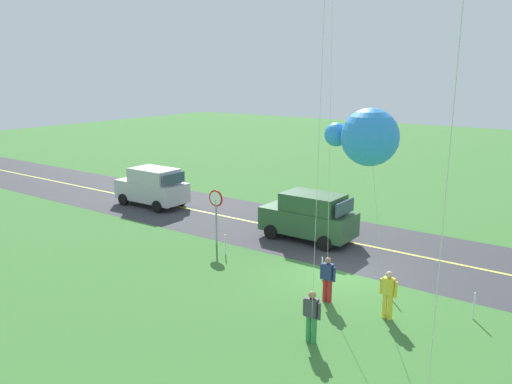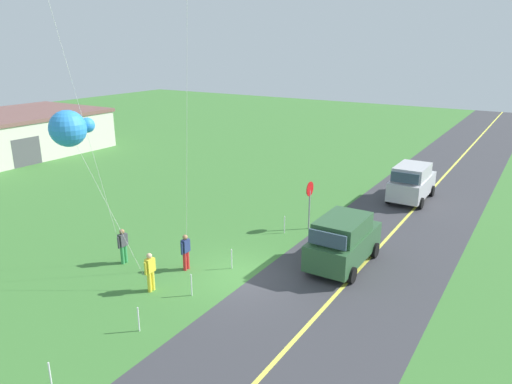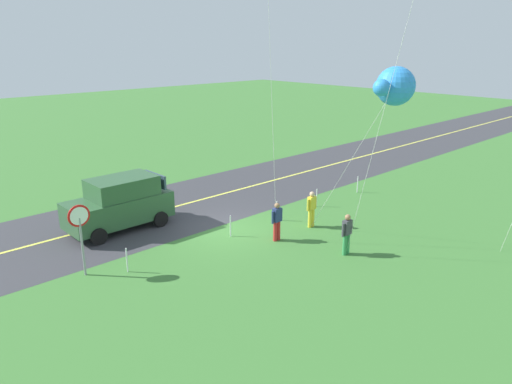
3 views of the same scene
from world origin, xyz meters
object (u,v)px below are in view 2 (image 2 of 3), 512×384
object	(u,v)px
person_adult_near	(123,245)
kite_yellow_high	(69,128)
person_adult_companion	(186,251)
person_child_watcher	(150,271)
car_parked_east_near	(412,182)
stop_sign	(310,196)
car_suv_foreground	(343,240)

from	to	relation	value
person_adult_near	kite_yellow_high	distance (m)	5.61
person_adult_companion	person_child_watcher	bearing A→B (deg)	-131.30
car_parked_east_near	person_child_watcher	distance (m)	17.71
stop_sign	kite_yellow_high	xyz separation A→B (m)	(-9.63, 5.61, 4.39)
person_adult_companion	kite_yellow_high	bearing A→B (deg)	177.39
car_suv_foreground	person_child_watcher	size ratio (longest dim) A/B	2.75
stop_sign	person_adult_near	bearing A→B (deg)	147.18
car_suv_foreground	stop_sign	xyz separation A→B (m)	(3.05, 3.10, 0.65)
car_suv_foreground	kite_yellow_high	world-z (taller)	kite_yellow_high
car_suv_foreground	car_parked_east_near	xyz separation A→B (m)	(10.68, -0.14, 0.00)
person_adult_near	person_child_watcher	world-z (taller)	same
car_parked_east_near	person_child_watcher	size ratio (longest dim) A/B	2.75
person_adult_companion	person_child_watcher	distance (m)	2.16
person_child_watcher	car_suv_foreground	bearing A→B (deg)	-66.36
car_parked_east_near	person_adult_near	size ratio (longest dim) A/B	2.75
person_adult_companion	person_adult_near	bearing A→B (deg)	157.39
person_child_watcher	person_adult_near	bearing A→B (deg)	42.03
car_suv_foreground	person_child_watcher	distance (m)	8.21
stop_sign	person_child_watcher	world-z (taller)	stop_sign
person_child_watcher	person_adult_companion	bearing A→B (deg)	-23.81
car_parked_east_near	kite_yellow_high	world-z (taller)	kite_yellow_high
stop_sign	person_child_watcher	bearing A→B (deg)	165.44
stop_sign	person_adult_companion	bearing A→B (deg)	161.05
person_adult_near	person_child_watcher	distance (m)	3.00
car_parked_east_near	person_adult_near	bearing A→B (deg)	151.76
car_parked_east_near	person_adult_companion	size ratio (longest dim) A/B	2.75
person_adult_companion	stop_sign	bearing A→B (deg)	29.09
stop_sign	person_child_watcher	distance (m)	9.51
car_suv_foreground	person_adult_near	size ratio (longest dim) A/B	2.75
kite_yellow_high	person_adult_companion	bearing A→B (deg)	-50.64
car_parked_east_near	stop_sign	distance (m)	8.32
stop_sign	kite_yellow_high	distance (m)	11.98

